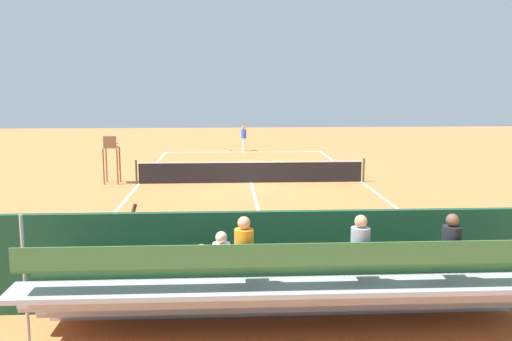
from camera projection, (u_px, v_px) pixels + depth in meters
ground_plane at (251, 183)px, 25.04m from camera, size 60.00×60.00×0.00m
court_line_markings at (251, 183)px, 25.08m from camera, size 10.10×22.20×0.01m
tennis_net at (251, 172)px, 24.96m from camera, size 10.30×0.10×1.07m
backdrop_wall at (283, 260)px, 11.08m from camera, size 18.00×0.16×2.00m
bleacher_stand at (291, 289)px, 9.73m from camera, size 9.06×2.40×2.48m
umpire_chair at (111, 154)px, 24.64m from camera, size 0.67×0.67×2.14m
courtside_bench at (425, 266)px, 12.04m from camera, size 1.80×0.40×0.93m
equipment_bag at (344, 287)px, 11.88m from camera, size 0.90×0.36×0.36m
tennis_player at (244, 136)px, 36.15m from camera, size 0.37×0.53×1.93m
tennis_racket at (228, 151)px, 36.36m from camera, size 0.49×0.54×0.03m
tennis_ball_near at (247, 155)px, 34.37m from camera, size 0.07×0.07×0.07m
tennis_ball_far at (247, 154)px, 34.87m from camera, size 0.07×0.07×0.07m
line_judge at (133, 247)px, 11.88m from camera, size 0.42×0.55×1.93m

